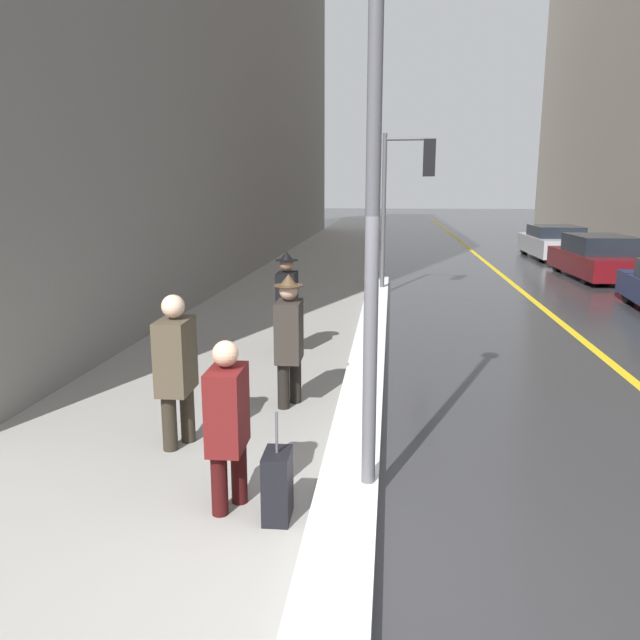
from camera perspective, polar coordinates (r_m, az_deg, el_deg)
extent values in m
plane|color=#2D2D30|center=(4.72, -0.77, -23.29)|extent=(160.00, 160.00, 0.00)
cube|color=gray|center=(19.17, -1.01, 3.87)|extent=(4.00, 80.00, 0.01)
cube|color=gold|center=(19.33, 16.95, 3.41)|extent=(0.16, 80.00, 0.00)
cube|color=white|center=(10.61, 4.53, -2.38)|extent=(0.54, 15.59, 0.19)
cylinder|color=#515156|center=(5.10, 4.84, 10.17)|extent=(0.12, 0.12, 5.13)
cylinder|color=#515156|center=(16.15, 5.82, 9.47)|extent=(0.11, 0.11, 4.04)
cylinder|color=#515156|center=(16.15, 7.99, 16.06)|extent=(1.10, 0.11, 0.07)
cube|color=black|center=(16.12, 9.96, 14.40)|extent=(0.31, 0.21, 0.90)
sphere|color=red|center=(16.26, 9.99, 15.40)|extent=(0.19, 0.19, 0.19)
sphere|color=orange|center=(16.24, 9.96, 14.39)|extent=(0.19, 0.19, 0.19)
sphere|color=green|center=(16.23, 9.92, 13.37)|extent=(0.19, 0.19, 0.19)
cylinder|color=#340C0C|center=(5.59, -7.44, -12.62)|extent=(0.14, 0.14, 0.80)
cylinder|color=#340C0C|center=(5.43, -9.22, -13.48)|extent=(0.14, 0.14, 0.80)
cube|color=#561414|center=(5.32, -8.48, -8.03)|extent=(0.30, 0.49, 0.70)
sphere|color=tan|center=(5.17, -8.65, -3.06)|extent=(0.22, 0.22, 0.22)
cube|color=black|center=(5.68, -7.62, -8.29)|extent=(0.11, 0.22, 0.28)
cylinder|color=#2A241B|center=(6.93, -12.07, -7.47)|extent=(0.16, 0.16, 0.89)
cylinder|color=#2A241B|center=(6.75, -13.65, -8.08)|extent=(0.16, 0.16, 0.89)
cube|color=#473D2D|center=(6.68, -13.07, -3.20)|extent=(0.33, 0.54, 0.78)
sphere|color=beige|center=(6.56, -13.29, 1.23)|extent=(0.24, 0.24, 0.24)
cylinder|color=black|center=(7.99, -2.27, -4.68)|extent=(0.15, 0.15, 0.86)
cylinder|color=black|center=(7.79, -3.37, -5.14)|extent=(0.15, 0.15, 0.86)
cube|color=#2D2823|center=(7.75, -2.85, -1.02)|extent=(0.32, 0.53, 0.75)
sphere|color=tan|center=(7.65, -2.89, 2.70)|extent=(0.23, 0.23, 0.23)
cylinder|color=#4C3823|center=(7.64, -2.89, 3.18)|extent=(0.36, 0.36, 0.01)
cone|color=#4C3823|center=(7.63, -2.90, 3.70)|extent=(0.22, 0.22, 0.14)
cylinder|color=black|center=(10.43, -2.58, -0.67)|extent=(0.15, 0.15, 0.87)
cylinder|color=black|center=(10.21, -3.42, -0.95)|extent=(0.15, 0.15, 0.87)
cube|color=black|center=(10.21, -3.03, 2.24)|extent=(0.32, 0.53, 0.76)
sphere|color=#8C664C|center=(10.14, -3.06, 5.13)|extent=(0.24, 0.24, 0.24)
cylinder|color=black|center=(10.13, -3.07, 5.49)|extent=(0.37, 0.37, 0.01)
cone|color=black|center=(10.12, -3.07, 5.89)|extent=(0.22, 0.22, 0.14)
cylinder|color=black|center=(16.69, 26.49, 2.61)|extent=(0.27, 0.73, 0.72)
cube|color=#600F14|center=(21.07, 24.00, 4.80)|extent=(1.93, 4.62, 0.63)
cube|color=black|center=(20.90, 24.23, 6.34)|extent=(1.71, 2.43, 0.54)
cylinder|color=black|center=(22.19, 20.92, 4.98)|extent=(0.23, 0.62, 0.62)
cylinder|color=black|center=(22.66, 24.60, 4.82)|extent=(0.23, 0.62, 0.62)
cylinder|color=black|center=(19.51, 23.22, 3.94)|extent=(0.23, 0.62, 0.62)
cube|color=#B2B2B7|center=(26.36, 20.57, 6.42)|extent=(1.92, 4.51, 0.68)
cube|color=black|center=(26.21, 20.72, 7.60)|extent=(1.74, 2.36, 0.43)
cylinder|color=black|center=(27.53, 18.20, 6.47)|extent=(0.22, 0.69, 0.68)
cylinder|color=black|center=(27.92, 21.43, 6.31)|extent=(0.22, 0.69, 0.68)
cylinder|color=black|center=(24.83, 19.56, 5.83)|extent=(0.22, 0.69, 0.68)
cylinder|color=black|center=(25.26, 23.10, 5.66)|extent=(0.22, 0.69, 0.68)
cube|color=black|center=(5.36, -3.91, -14.92)|extent=(0.23, 0.37, 0.60)
cylinder|color=#4C4C51|center=(5.16, -3.99, -10.22)|extent=(0.02, 0.02, 0.35)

